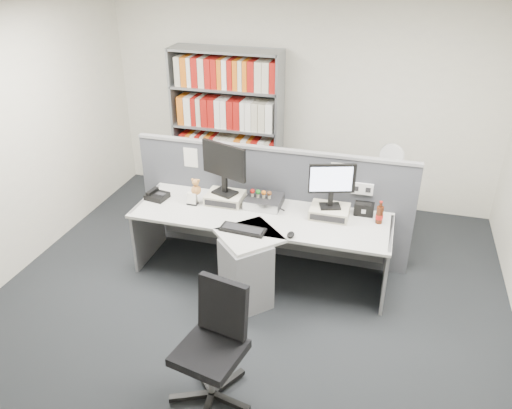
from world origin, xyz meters
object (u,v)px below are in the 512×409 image
(desk_calendar, at_px, (192,200))
(monitor_left, at_px, (224,165))
(desk, at_px, (254,248))
(shelving_unit, at_px, (227,129))
(desk_phone, at_px, (157,196))
(office_chair, at_px, (215,341))
(desktop_pc, at_px, (264,201))
(mouse, at_px, (291,235))
(cola_bottle, at_px, (380,215))
(filing_cabinet, at_px, (385,209))
(keyboard, at_px, (243,229))
(speaker, at_px, (364,209))
(desk_fan, at_px, (392,159))
(monitor_right, at_px, (332,182))

(desk_calendar, bearing_deg, monitor_left, 24.83)
(desk, relative_size, shelving_unit, 1.30)
(desk_phone, xyz_separation_m, office_chair, (1.25, -1.66, -0.24))
(desktop_pc, relative_size, desk_phone, 1.52)
(mouse, bearing_deg, office_chair, -102.58)
(desktop_pc, height_order, office_chair, office_chair)
(desktop_pc, relative_size, desk_calendar, 2.76)
(office_chair, bearing_deg, cola_bottle, 59.27)
(desktop_pc, relative_size, cola_bottle, 1.55)
(shelving_unit, xyz_separation_m, filing_cabinet, (2.10, -0.45, -0.63))
(monitor_left, xyz_separation_m, keyboard, (0.35, -0.51, -0.41))
(mouse, xyz_separation_m, desk_phone, (-1.54, 0.37, 0.01))
(mouse, height_order, filing_cabinet, mouse)
(speaker, height_order, cola_bottle, cola_bottle)
(desk, bearing_deg, office_chair, -86.15)
(speaker, xyz_separation_m, filing_cabinet, (0.20, 0.90, -0.43))
(monitor_left, height_order, keyboard, monitor_left)
(mouse, distance_m, cola_bottle, 0.91)
(desk, xyz_separation_m, desk_calendar, (-0.74, 0.24, 0.32))
(desktop_pc, xyz_separation_m, desk_fan, (1.22, 0.98, 0.22))
(mouse, bearing_deg, desk_calendar, 162.84)
(monitor_right, height_order, mouse, monitor_right)
(monitor_right, xyz_separation_m, shelving_unit, (-1.57, 1.47, -0.12))
(monitor_left, bearing_deg, keyboard, -55.34)
(monitor_right, bearing_deg, filing_cabinet, 62.37)
(desktop_pc, relative_size, desk_fan, 0.79)
(monitor_right, relative_size, cola_bottle, 1.96)
(desktop_pc, distance_m, speaker, 1.02)
(monitor_left, xyz_separation_m, office_chair, (0.53, -1.78, -0.63))
(shelving_unit, height_order, filing_cabinet, shelving_unit)
(cola_bottle, distance_m, shelving_unit, 2.53)
(filing_cabinet, bearing_deg, speaker, -102.87)
(monitor_right, bearing_deg, mouse, -120.18)
(desk_phone, bearing_deg, monitor_right, 3.88)
(desk_phone, bearing_deg, filing_cabinet, 25.80)
(desktop_pc, height_order, desk_phone, desktop_pc)
(shelving_unit, bearing_deg, mouse, -56.75)
(monitor_left, xyz_separation_m, mouse, (0.81, -0.49, -0.41))
(desktop_pc, bearing_deg, shelving_unit, 121.68)
(keyboard, height_order, shelving_unit, shelving_unit)
(office_chair, bearing_deg, desk_fan, 68.44)
(desk_calendar, distance_m, office_chair, 1.86)
(speaker, bearing_deg, desktop_pc, -175.17)
(desk, distance_m, desk_calendar, 0.84)
(mouse, height_order, desk_calendar, desk_calendar)
(keyboard, relative_size, mouse, 4.08)
(desk_phone, xyz_separation_m, shelving_unit, (0.26, 1.59, 0.22))
(mouse, height_order, desk_fan, desk_fan)
(desk_calendar, bearing_deg, cola_bottle, 4.27)
(monitor_right, xyz_separation_m, keyboard, (-0.75, -0.51, -0.36))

